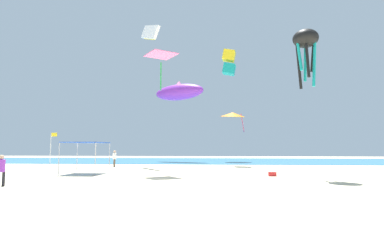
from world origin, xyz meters
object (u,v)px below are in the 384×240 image
at_px(kite_delta_orange, 233,115).
at_px(canopy_tent, 86,144).
at_px(cooler_box, 272,174).
at_px(kite_inflatable_purple, 179,92).
at_px(banner_flag, 51,148).
at_px(kite_parafoil_white, 150,32).
at_px(kite_diamond_pink, 161,57).
at_px(kite_octopus_black, 306,42).
at_px(person_leftmost, 1,168).
at_px(kite_box_yellow, 229,63).
at_px(person_near_tent, 115,157).

bearing_deg(kite_delta_orange, canopy_tent, 36.27).
height_order(cooler_box, kite_inflatable_purple, kite_inflatable_purple).
bearing_deg(cooler_box, kite_inflatable_purple, 113.59).
relative_size(banner_flag, kite_parafoil_white, 0.73).
bearing_deg(canopy_tent, kite_inflatable_purple, 77.70).
bearing_deg(kite_delta_orange, kite_diamond_pink, 49.16).
height_order(kite_diamond_pink, kite_octopus_black, kite_octopus_black).
distance_m(canopy_tent, cooler_box, 14.97).
bearing_deg(kite_inflatable_purple, cooler_box, 138.50).
bearing_deg(kite_parafoil_white, kite_octopus_black, 17.24).
distance_m(cooler_box, kite_inflatable_purple, 27.09).
distance_m(kite_diamond_pink, kite_octopus_black, 11.44).
relative_size(person_leftmost, cooler_box, 3.01).
height_order(kite_parafoil_white, kite_diamond_pink, kite_parafoil_white).
relative_size(canopy_tent, banner_flag, 0.88).
xyz_separation_m(canopy_tent, kite_octopus_black, (17.28, -1.68, 7.49)).
bearing_deg(kite_diamond_pink, kite_box_yellow, 117.83).
distance_m(kite_box_yellow, kite_inflatable_purple, 11.08).
bearing_deg(kite_octopus_black, kite_inflatable_purple, 95.94).
height_order(banner_flag, kite_diamond_pink, kite_diamond_pink).
height_order(kite_box_yellow, kite_octopus_black, kite_box_yellow).
xyz_separation_m(canopy_tent, kite_delta_orange, (13.06, 21.33, 4.64)).
distance_m(canopy_tent, kite_delta_orange, 25.44).
xyz_separation_m(cooler_box, kite_inflatable_purple, (-9.98, 22.85, 10.60)).
distance_m(kite_box_yellow, kite_delta_orange, 9.34).
height_order(person_leftmost, kite_delta_orange, kite_delta_orange).
distance_m(kite_parafoil_white, kite_diamond_pink, 13.24).
distance_m(banner_flag, kite_delta_orange, 26.00).
height_order(kite_octopus_black, kite_delta_orange, kite_octopus_black).
height_order(canopy_tent, kite_delta_orange, kite_delta_orange).
distance_m(canopy_tent, kite_inflatable_purple, 24.02).
xyz_separation_m(person_near_tent, banner_flag, (-3.97, -5.96, 1.06)).
bearing_deg(kite_diamond_pink, cooler_box, 43.62).
relative_size(person_leftmost, kite_box_yellow, 0.52).
relative_size(banner_flag, cooler_box, 6.13).
height_order(banner_flag, kite_parafoil_white, kite_parafoil_white).
height_order(person_near_tent, kite_octopus_black, kite_octopus_black).
bearing_deg(canopy_tent, kite_delta_orange, 58.51).
bearing_deg(kite_diamond_pink, person_leftmost, -77.20).
xyz_separation_m(canopy_tent, kite_box_yellow, (12.31, 14.19, 10.62)).
bearing_deg(person_leftmost, kite_diamond_pink, 30.59).
bearing_deg(person_near_tent, banner_flag, -43.21).
height_order(kite_parafoil_white, kite_box_yellow, kite_parafoil_white).
relative_size(person_near_tent, kite_parafoil_white, 0.38).
distance_m(kite_box_yellow, kite_octopus_black, 16.92).
bearing_deg(kite_parafoil_white, kite_inflatable_purple, 136.86).
bearing_deg(person_near_tent, kite_delta_orange, 122.34).
height_order(kite_box_yellow, kite_delta_orange, kite_box_yellow).
distance_m(person_leftmost, kite_box_yellow, 28.69).
relative_size(kite_inflatable_purple, kite_octopus_black, 2.04).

